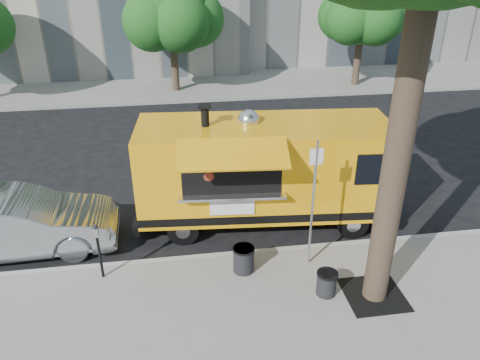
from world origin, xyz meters
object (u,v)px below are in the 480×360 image
object	(u,v)px
far_tree_c	(363,10)
parking_meter	(98,245)
food_truck	(263,170)
trash_bin_right	(327,282)
trash_bin_left	(244,258)
sedan	(17,224)
far_tree_b	(171,10)
sign_post	(313,198)

from	to	relation	value
far_tree_c	parking_meter	size ratio (longest dim) A/B	3.90
food_truck	trash_bin_right	distance (m)	3.44
food_truck	trash_bin_left	bearing A→B (deg)	-106.08
far_tree_c	sedan	world-z (taller)	far_tree_c
parking_meter	food_truck	bearing A→B (deg)	26.31
sedan	trash_bin_left	distance (m)	5.42
far_tree_b	sign_post	size ratio (longest dim) A/B	1.83
food_truck	far_tree_b	bearing A→B (deg)	103.67
far_tree_c	parking_meter	bearing A→B (deg)	-128.66
trash_bin_right	far_tree_c	bearing A→B (deg)	66.98
far_tree_c	sedan	xyz separation A→B (m)	(-13.06, -12.24, -2.97)
sign_post	food_truck	bearing A→B (deg)	107.28
parking_meter	sedan	xyz separation A→B (m)	(-2.06, 1.51, -0.23)
trash_bin_left	sign_post	bearing A→B (deg)	1.71
parking_meter	trash_bin_left	size ratio (longest dim) A/B	2.22
far_tree_b	far_tree_c	world-z (taller)	far_tree_b
parking_meter	sedan	size ratio (longest dim) A/B	0.29
trash_bin_left	trash_bin_right	xyz separation A→B (m)	(1.56, -1.01, -0.04)
trash_bin_left	trash_bin_right	distance (m)	1.86
sign_post	trash_bin_right	xyz separation A→B (m)	(0.08, -1.05, -1.41)
food_truck	trash_bin_left	size ratio (longest dim) A/B	11.16
far_tree_c	trash_bin_right	world-z (taller)	far_tree_c
trash_bin_left	far_tree_c	bearing A→B (deg)	60.44
sedan	trash_bin_right	size ratio (longest dim) A/B	8.63
sign_post	trash_bin_right	distance (m)	1.76
food_truck	trash_bin_right	bearing A→B (deg)	-72.12
trash_bin_left	sedan	bearing A→B (deg)	161.10
far_tree_b	trash_bin_left	distance (m)	14.72
trash_bin_right	sign_post	bearing A→B (deg)	94.15
sedan	trash_bin_left	world-z (taller)	sedan
sign_post	trash_bin_left	world-z (taller)	sign_post
sign_post	sedan	distance (m)	6.91
far_tree_c	parking_meter	distance (m)	17.82
parking_meter	trash_bin_left	world-z (taller)	parking_meter
sign_post	food_truck	size ratio (longest dim) A/B	0.45
sign_post	trash_bin_right	size ratio (longest dim) A/B	5.67
far_tree_b	sedan	distance (m)	13.54
far_tree_b	far_tree_c	distance (m)	9.01
far_tree_b	food_truck	world-z (taller)	far_tree_b
far_tree_b	far_tree_c	size ratio (longest dim) A/B	1.06
sedan	trash_bin_right	world-z (taller)	sedan
food_truck	trash_bin_left	xyz separation A→B (m)	(-0.83, -2.17, -1.05)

